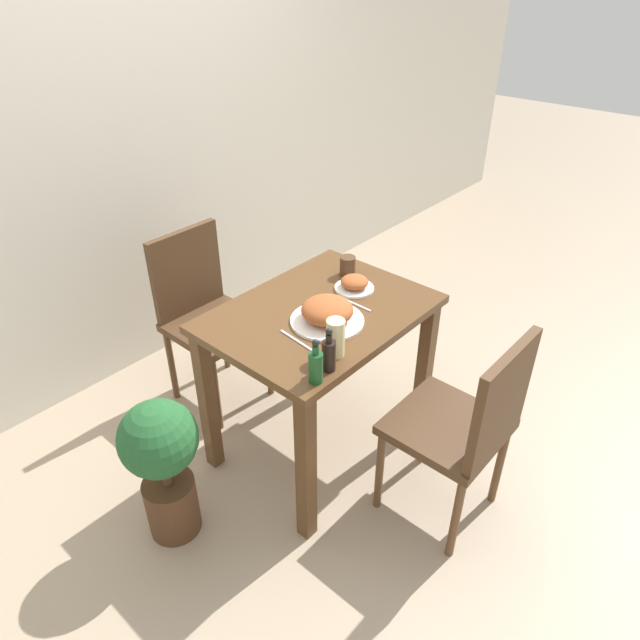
# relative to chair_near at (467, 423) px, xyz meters

# --- Properties ---
(ground_plane) EXTENTS (16.00, 16.00, 0.00)m
(ground_plane) POSITION_rel_chair_near_xyz_m (-0.07, 0.69, -0.52)
(ground_plane) COLOR tan
(wall_back) EXTENTS (8.00, 0.05, 2.60)m
(wall_back) POSITION_rel_chair_near_xyz_m (-0.07, 1.96, 0.78)
(wall_back) COLOR beige
(wall_back) RESTS_ON ground_plane
(dining_table) EXTENTS (0.93, 0.69, 0.77)m
(dining_table) POSITION_rel_chair_near_xyz_m (-0.07, 0.69, 0.12)
(dining_table) COLOR brown
(dining_table) RESTS_ON ground_plane
(chair_near) EXTENTS (0.42, 0.42, 0.91)m
(chair_near) POSITION_rel_chair_near_xyz_m (0.00, 0.00, 0.00)
(chair_near) COLOR #4C331E
(chair_near) RESTS_ON ground_plane
(chair_far) EXTENTS (0.42, 0.42, 0.91)m
(chair_far) POSITION_rel_chair_near_xyz_m (-0.14, 1.40, 0.00)
(chair_far) COLOR #4C331E
(chair_far) RESTS_ON ground_plane
(food_plate) EXTENTS (0.30, 0.30, 0.10)m
(food_plate) POSITION_rel_chair_near_xyz_m (-0.12, 0.61, 0.30)
(food_plate) COLOR white
(food_plate) RESTS_ON dining_table
(side_plate) EXTENTS (0.17, 0.17, 0.06)m
(side_plate) POSITION_rel_chair_near_xyz_m (0.16, 0.69, 0.28)
(side_plate) COLOR white
(side_plate) RESTS_ON dining_table
(drink_cup) EXTENTS (0.07, 0.07, 0.09)m
(drink_cup) POSITION_rel_chair_near_xyz_m (0.25, 0.80, 0.30)
(drink_cup) COLOR #4C331E
(drink_cup) RESTS_ON dining_table
(juice_glass) EXTENTS (0.07, 0.07, 0.15)m
(juice_glass) POSITION_rel_chair_near_xyz_m (-0.27, 0.44, 0.33)
(juice_glass) COLOR beige
(juice_glass) RESTS_ON dining_table
(sauce_bottle) EXTENTS (0.05, 0.05, 0.18)m
(sauce_bottle) POSITION_rel_chair_near_xyz_m (-0.35, 0.40, 0.32)
(sauce_bottle) COLOR black
(sauce_bottle) RESTS_ON dining_table
(condiment_bottle) EXTENTS (0.05, 0.05, 0.18)m
(condiment_bottle) POSITION_rel_chair_near_xyz_m (-0.43, 0.39, 0.32)
(condiment_bottle) COLOR #194C23
(condiment_bottle) RESTS_ON dining_table
(fork_utensil) EXTENTS (0.03, 0.19, 0.00)m
(fork_utensil) POSITION_rel_chair_near_xyz_m (-0.30, 0.61, 0.26)
(fork_utensil) COLOR silver
(fork_utensil) RESTS_ON dining_table
(spoon_utensil) EXTENTS (0.01, 0.17, 0.00)m
(spoon_utensil) POSITION_rel_chair_near_xyz_m (0.06, 0.61, 0.26)
(spoon_utensil) COLOR silver
(spoon_utensil) RESTS_ON dining_table
(potted_plant_left) EXTENTS (0.30, 0.30, 0.66)m
(potted_plant_left) POSITION_rel_chair_near_xyz_m (-0.83, 0.82, -0.12)
(potted_plant_left) COLOR #51331E
(potted_plant_left) RESTS_ON ground_plane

